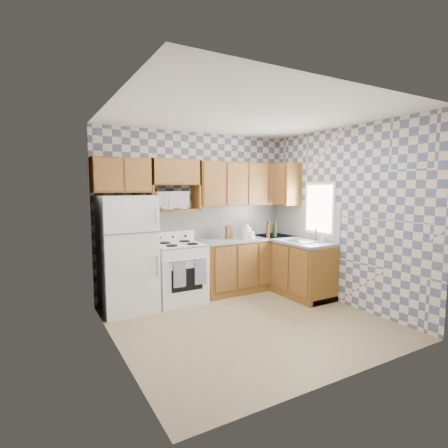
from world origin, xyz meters
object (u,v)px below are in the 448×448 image
Objects in this scene: refrigerator at (127,254)px; microwave at (170,200)px; electric_kettle at (247,233)px; stove_body at (179,273)px.

microwave is (0.73, 0.18, 0.75)m from refrigerator.
microwave is 1.42m from electric_kettle.
refrigerator is at bearing 177.63° from electric_kettle.
refrigerator is at bearing -174.21° from microwave.
refrigerator is 1.06m from microwave.
electric_kettle is (2.00, -0.08, 0.18)m from refrigerator.
stove_body is at bearing -71.84° from microwave.
refrigerator is 0.89m from stove_body.
stove_body is (0.80, 0.03, -0.39)m from refrigerator.
electric_kettle is at bearing -2.37° from refrigerator.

